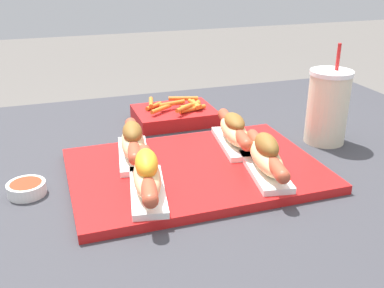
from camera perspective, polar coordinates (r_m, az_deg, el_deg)
The scene contains 8 objects.
serving_tray at distance 0.91m, azimuth 0.40°, elevation -3.31°, with size 0.50×0.34×0.02m.
hot_dog_0 at distance 0.79m, azimuth -5.73°, elevation -4.02°, with size 0.09×0.22×0.08m.
hot_dog_1 at distance 0.87m, azimuth 9.36°, elevation -1.59°, with size 0.09×0.22×0.08m.
hot_dog_2 at distance 0.94m, azimuth -7.51°, elevation 0.22°, with size 0.09×0.22×0.08m.
hot_dog_3 at distance 0.99m, azimuth 5.36°, elevation 1.64°, with size 0.08×0.22×0.07m.
sauce_bowl at distance 0.89m, azimuth -20.28°, elevation -5.26°, with size 0.07×0.07×0.02m.
drink_cup at distance 1.08m, azimuth 16.84°, elevation 4.54°, with size 0.10×0.10×0.23m.
fries_basket at distance 1.19m, azimuth -2.20°, elevation 3.76°, with size 0.21×0.15×0.06m.
Camera 1 is at (-0.30, -0.79, 1.11)m, focal length 42.00 mm.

